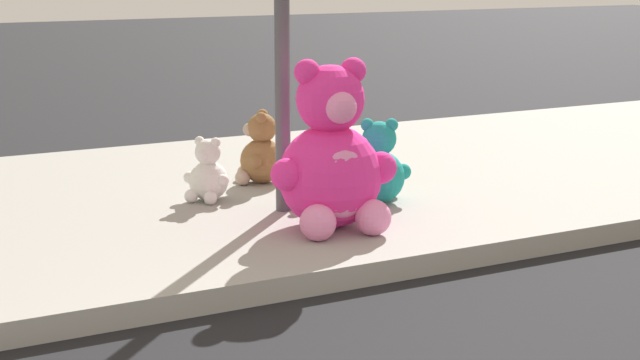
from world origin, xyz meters
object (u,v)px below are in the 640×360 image
at_px(plush_pink_large, 332,162).
at_px(plush_brown, 260,154).
at_px(plush_tan, 327,164).
at_px(plush_white, 207,175).
at_px(plush_teal, 379,168).

distance_m(plush_pink_large, plush_brown, 1.52).
bearing_deg(plush_brown, plush_tan, -58.63).
xyz_separation_m(plush_brown, plush_white, (-0.60, -0.37, -0.04)).
height_order(plush_pink_large, plush_brown, plush_pink_large).
relative_size(plush_teal, plush_white, 1.31).
distance_m(plush_teal, plush_white, 1.30).
bearing_deg(plush_tan, plush_white, 169.77).
relative_size(plush_pink_large, plush_brown, 1.93).
height_order(plush_teal, plush_brown, plush_teal).
bearing_deg(plush_teal, plush_tan, 113.31).
xyz_separation_m(plush_pink_large, plush_tan, (0.46, 0.95, -0.24)).
bearing_deg(plush_tan, plush_teal, -66.69).
xyz_separation_m(plush_pink_large, plush_white, (-0.47, 1.12, -0.27)).
bearing_deg(plush_pink_large, plush_teal, 36.34).
bearing_deg(plush_brown, plush_teal, -62.20).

